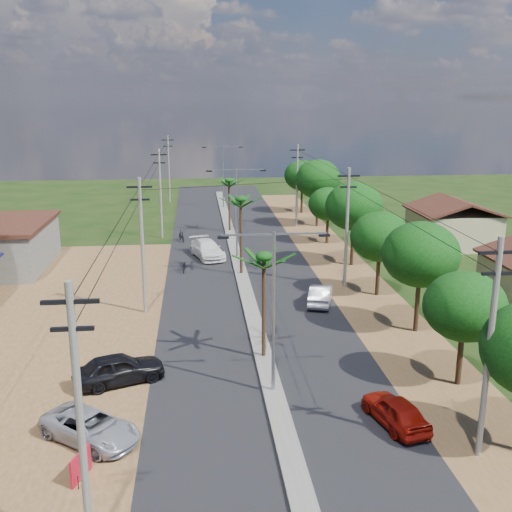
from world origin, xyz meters
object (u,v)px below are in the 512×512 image
Objects in this scene: car_red_near at (395,412)px; car_parked_dark at (119,369)px; roadside_sign at (81,466)px; car_silver_mid at (321,295)px; car_parked_silver at (91,428)px; moto_rider_east at (404,420)px; car_white_far at (207,250)px.

car_red_near is 0.86× the size of car_parked_dark.
car_silver_mid is at bearing 75.63° from roadside_sign.
car_parked_silver is at bearing 152.96° from car_parked_dark.
car_silver_mid is 3.12× the size of roadside_sign.
car_red_near is at bearing 106.77° from car_silver_mid.
moto_rider_east is (0.28, -16.32, -0.22)m from car_silver_mid.
car_parked_dark reaches higher than roadside_sign.
car_parked_dark is (-12.43, 5.24, 0.11)m from car_red_near.
car_silver_mid reaches higher than car_parked_silver.
car_silver_mid is at bearing -1.57° from car_parked_silver.
car_silver_mid is 22.54m from roadside_sign.
car_parked_silver is at bearing 111.91° from roadside_sign.
car_parked_dark is 3.43× the size of roadside_sign.
moto_rider_east is (13.26, -0.44, -0.18)m from car_parked_silver.
car_white_far is 3.07× the size of moto_rider_east.
roadside_sign reaches higher than moto_rider_east.
roadside_sign is (-0.50, -7.80, -0.20)m from car_parked_dark.
car_parked_dark is at bearing 57.42° from car_silver_mid.
car_silver_mid reaches higher than car_red_near.
car_red_near is at bearing 31.82° from roadside_sign.
moto_rider_east is at bearing 29.88° from roadside_sign.
car_red_near is 0.94× the size of car_silver_mid.
car_silver_mid is 16.38m from car_parked_dark.
car_parked_silver is 3.44× the size of roadside_sign.
moto_rider_east is at bearing 107.74° from car_silver_mid.
car_white_far is 24.35m from car_parked_dark.
car_parked_dark is (-12.42, -10.67, 0.09)m from car_silver_mid.
car_white_far reaches higher than car_parked_silver.
car_white_far is 4.01× the size of roadside_sign.
roadside_sign is at bearing -1.06° from moto_rider_east.
moto_rider_east is at bearing -91.85° from car_white_far.
car_white_far is (-7.53, 13.19, 0.09)m from car_silver_mid.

